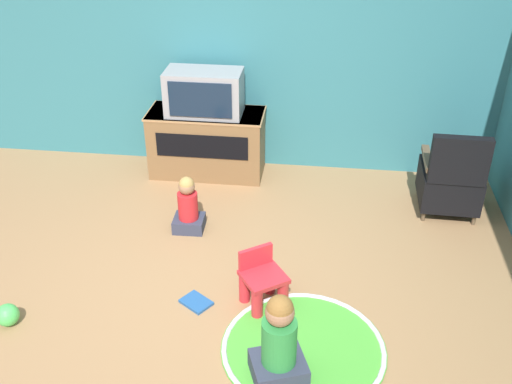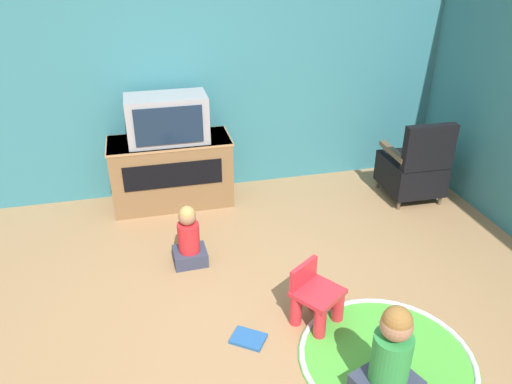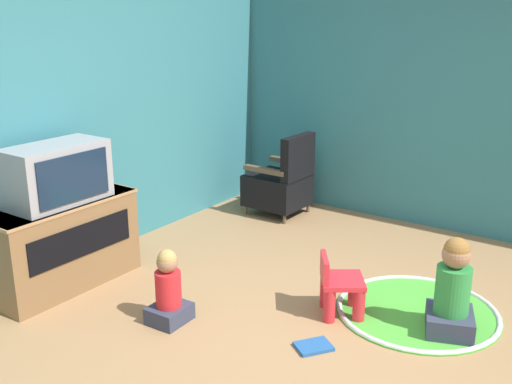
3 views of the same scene
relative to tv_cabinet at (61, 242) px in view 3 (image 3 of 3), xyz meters
The scene contains 11 objects.
ground_plane 2.12m from the tv_cabinet, 78.83° to the right, with size 30.00×30.00×0.00m, color #9E754C.
wall_back 1.03m from the tv_cabinet, 51.12° to the left, with size 5.74×0.12×2.61m.
wall_right 3.97m from the tv_cabinet, 36.99° to the right, with size 0.12×5.44×2.61m.
tv_cabinet is the anchor object (origin of this frame).
television 0.57m from the tv_cabinet, 90.00° to the right, with size 0.78×0.41×0.46m.
black_armchair 2.52m from the tv_cabinet, 11.39° to the right, with size 0.56×0.62×0.90m.
yellow_kid_chair 2.23m from the tv_cabinet, 67.93° to the right, with size 0.43×0.43×0.45m.
play_mat 2.82m from the tv_cabinet, 64.87° to the right, with size 1.19×1.19×0.04m.
child_watching_left 1.13m from the tv_cabinet, 88.17° to the right, with size 0.29×0.26×0.55m.
child_watching_center 3.00m from the tv_cabinet, 69.88° to the right, with size 0.44×0.42×0.70m.
book 2.20m from the tv_cabinet, 81.56° to the right, with size 0.29×0.27×0.02m.
Camera 3 is at (-3.16, -1.79, 2.15)m, focal length 42.00 mm.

